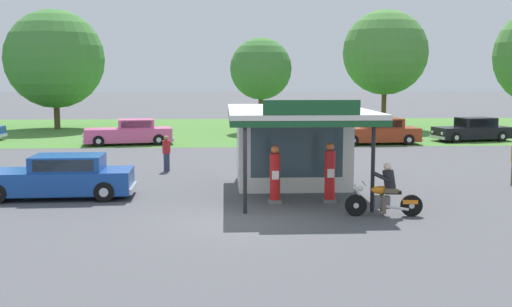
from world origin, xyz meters
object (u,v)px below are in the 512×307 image
object	(u,v)px
motorcycle_with_rider	(385,194)
parked_car_back_row_right	(473,130)
parked_car_back_row_centre_left	(130,133)
bystander_leaning_by_kiosk	(328,139)
gas_pump_nearside	(275,177)
featured_classic_sedan	(59,178)
bystander_strolling_foreground	(166,153)
gas_pump_offside	(330,175)
parked_car_back_row_far_right	(377,132)

from	to	relation	value
motorcycle_with_rider	parked_car_back_row_right	xyz separation A→B (m)	(11.06, 20.60, 0.03)
parked_car_back_row_centre_left	bystander_leaning_by_kiosk	xyz separation A→B (m)	(10.96, -6.16, 0.23)
gas_pump_nearside	parked_car_back_row_right	distance (m)	23.24
featured_classic_sedan	bystander_strolling_foreground	bearing A→B (deg)	61.59
bystander_strolling_foreground	bystander_leaning_by_kiosk	world-z (taller)	bystander_leaning_by_kiosk
motorcycle_with_rider	bystander_leaning_by_kiosk	world-z (taller)	bystander_leaning_by_kiosk
gas_pump_nearside	parked_car_back_row_right	bearing A→B (deg)	52.59
featured_classic_sedan	gas_pump_nearside	bearing A→B (deg)	-9.13
gas_pump_offside	parked_car_back_row_far_right	bearing A→B (deg)	71.05
parked_car_back_row_far_right	bystander_leaning_by_kiosk	xyz separation A→B (m)	(-3.99, -5.70, 0.20)
gas_pump_offside	featured_classic_sedan	distance (m)	9.09
motorcycle_with_rider	parked_car_back_row_centre_left	xyz separation A→B (m)	(-10.38, 19.61, 0.04)
gas_pump_offside	bystander_leaning_by_kiosk	size ratio (longest dim) A/B	1.14
parked_car_back_row_centre_left	bystander_leaning_by_kiosk	size ratio (longest dim) A/B	3.20
motorcycle_with_rider	bystander_strolling_foreground	size ratio (longest dim) A/B	1.46
gas_pump_offside	bystander_leaning_by_kiosk	distance (m)	11.46
bystander_strolling_foreground	motorcycle_with_rider	bearing A→B (deg)	-51.37
parked_car_back_row_centre_left	bystander_strolling_foreground	bearing A→B (deg)	-73.28
motorcycle_with_rider	parked_car_back_row_far_right	size ratio (longest dim) A/B	0.42
motorcycle_with_rider	bystander_leaning_by_kiosk	size ratio (longest dim) A/B	1.32
featured_classic_sedan	parked_car_back_row_right	bearing A→B (deg)	39.03
motorcycle_with_rider	gas_pump_nearside	bearing A→B (deg)	145.08
parked_car_back_row_right	parked_car_back_row_far_right	bearing A→B (deg)	-167.39
parked_car_back_row_centre_left	bystander_strolling_foreground	size ratio (longest dim) A/B	3.56
gas_pump_offside	bystander_strolling_foreground	bearing A→B (deg)	130.80
motorcycle_with_rider	featured_classic_sedan	world-z (taller)	motorcycle_with_rider
bystander_strolling_foreground	bystander_leaning_by_kiosk	distance (m)	8.96
parked_car_back_row_far_right	parked_car_back_row_right	bearing A→B (deg)	12.61
motorcycle_with_rider	parked_car_back_row_centre_left	bearing A→B (deg)	117.90
motorcycle_with_rider	bystander_leaning_by_kiosk	distance (m)	13.46
parked_car_back_row_far_right	parked_car_back_row_right	xyz separation A→B (m)	(6.49, 1.45, -0.04)
gas_pump_offside	parked_car_back_row_far_right	world-z (taller)	gas_pump_offside
parked_car_back_row_far_right	bystander_leaning_by_kiosk	world-z (taller)	bystander_leaning_by_kiosk
gas_pump_nearside	bystander_leaning_by_kiosk	distance (m)	11.88
gas_pump_nearside	gas_pump_offside	world-z (taller)	gas_pump_offside
parked_car_back_row_centre_left	parked_car_back_row_far_right	bearing A→B (deg)	-1.77
parked_car_back_row_centre_left	bystander_leaning_by_kiosk	distance (m)	12.58
featured_classic_sedan	parked_car_back_row_far_right	world-z (taller)	parked_car_back_row_far_right
gas_pump_offside	parked_car_back_row_far_right	size ratio (longest dim) A/B	0.37
parked_car_back_row_right	bystander_leaning_by_kiosk	distance (m)	12.69
featured_classic_sedan	bystander_leaning_by_kiosk	size ratio (longest dim) A/B	3.07
parked_car_back_row_centre_left	bystander_leaning_by_kiosk	world-z (taller)	bystander_leaning_by_kiosk
gas_pump_nearside	parked_car_back_row_centre_left	bearing A→B (deg)	112.73
gas_pump_nearside	parked_car_back_row_right	size ratio (longest dim) A/B	0.36
parked_car_back_row_right	bystander_leaning_by_kiosk	xyz separation A→B (m)	(-10.48, -7.15, 0.24)
featured_classic_sedan	parked_car_back_row_centre_left	distance (m)	16.31
parked_car_back_row_far_right	parked_car_back_row_centre_left	bearing A→B (deg)	178.23
gas_pump_offside	motorcycle_with_rider	bearing A→B (deg)	-59.29
gas_pump_nearside	motorcycle_with_rider	xyz separation A→B (m)	(3.06, -2.14, -0.20)
motorcycle_with_rider	parked_car_back_row_right	size ratio (longest dim) A/B	0.44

